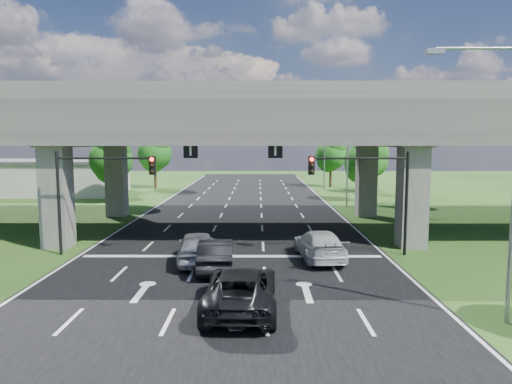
{
  "coord_description": "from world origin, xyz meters",
  "views": [
    {
      "loc": [
        1.48,
        -21.95,
        6.54
      ],
      "look_at": [
        1.35,
        8.34,
        3.19
      ],
      "focal_mm": 32.0,
      "sensor_mm": 36.0,
      "label": 1
    }
  ],
  "objects_px": {
    "streetlight_near": "(505,162)",
    "car_silver": "(197,247)",
    "car_trailing": "(241,289)",
    "car_white": "(319,245)",
    "signal_left": "(95,183)",
    "streetlight_far": "(344,149)",
    "streetlight_beyond": "(322,147)",
    "car_dark": "(216,254)",
    "signal_right": "(369,183)"
  },
  "relations": [
    {
      "from": "streetlight_beyond",
      "to": "car_silver",
      "type": "relative_size",
      "value": 1.98
    },
    {
      "from": "streetlight_far",
      "to": "car_white",
      "type": "xyz_separation_m",
      "value": [
        -5.19,
        -21.0,
        -5.03
      ]
    },
    {
      "from": "signal_right",
      "to": "car_trailing",
      "type": "bearing_deg",
      "value": -128.89
    },
    {
      "from": "car_silver",
      "to": "car_white",
      "type": "xyz_separation_m",
      "value": [
        6.71,
        0.86,
        -0.07
      ]
    },
    {
      "from": "signal_right",
      "to": "streetlight_near",
      "type": "bearing_deg",
      "value": -77.12
    },
    {
      "from": "car_dark",
      "to": "car_white",
      "type": "xyz_separation_m",
      "value": [
        5.57,
        2.27,
        -0.01
      ]
    },
    {
      "from": "signal_right",
      "to": "car_silver",
      "type": "distance_m",
      "value": 10.33
    },
    {
      "from": "streetlight_far",
      "to": "car_white",
      "type": "height_order",
      "value": "streetlight_far"
    },
    {
      "from": "streetlight_beyond",
      "to": "car_white",
      "type": "xyz_separation_m",
      "value": [
        -5.19,
        -37.0,
        -5.03
      ]
    },
    {
      "from": "streetlight_far",
      "to": "car_white",
      "type": "bearing_deg",
      "value": -103.88
    },
    {
      "from": "car_white",
      "to": "streetlight_near",
      "type": "bearing_deg",
      "value": 114.97
    },
    {
      "from": "signal_left",
      "to": "streetlight_near",
      "type": "relative_size",
      "value": 0.6
    },
    {
      "from": "car_white",
      "to": "streetlight_beyond",
      "type": "bearing_deg",
      "value": -102.99
    },
    {
      "from": "streetlight_beyond",
      "to": "car_trailing",
      "type": "bearing_deg",
      "value": -101.73
    },
    {
      "from": "streetlight_near",
      "to": "car_silver",
      "type": "relative_size",
      "value": 1.98
    },
    {
      "from": "streetlight_near",
      "to": "car_dark",
      "type": "height_order",
      "value": "streetlight_near"
    },
    {
      "from": "car_silver",
      "to": "car_white",
      "type": "bearing_deg",
      "value": -178.73
    },
    {
      "from": "car_silver",
      "to": "car_trailing",
      "type": "relative_size",
      "value": 0.86
    },
    {
      "from": "signal_right",
      "to": "car_dark",
      "type": "relative_size",
      "value": 1.24
    },
    {
      "from": "streetlight_beyond",
      "to": "car_trailing",
      "type": "height_order",
      "value": "streetlight_beyond"
    },
    {
      "from": "car_dark",
      "to": "car_white",
      "type": "height_order",
      "value": "car_dark"
    },
    {
      "from": "streetlight_far",
      "to": "streetlight_beyond",
      "type": "relative_size",
      "value": 1.0
    },
    {
      "from": "streetlight_beyond",
      "to": "car_white",
      "type": "height_order",
      "value": "streetlight_beyond"
    },
    {
      "from": "car_silver",
      "to": "car_dark",
      "type": "relative_size",
      "value": 1.04
    },
    {
      "from": "streetlight_near",
      "to": "streetlight_beyond",
      "type": "xyz_separation_m",
      "value": [
        0.0,
        46.0,
        0.0
      ]
    },
    {
      "from": "car_silver",
      "to": "car_trailing",
      "type": "bearing_deg",
      "value": 104.67
    },
    {
      "from": "streetlight_near",
      "to": "car_trailing",
      "type": "xyz_separation_m",
      "value": [
        -9.29,
        1.24,
        -5.0
      ]
    },
    {
      "from": "signal_right",
      "to": "streetlight_far",
      "type": "distance_m",
      "value": 20.25
    },
    {
      "from": "signal_left",
      "to": "streetlight_far",
      "type": "xyz_separation_m",
      "value": [
        17.92,
        20.06,
        1.66
      ]
    },
    {
      "from": "streetlight_far",
      "to": "car_dark",
      "type": "bearing_deg",
      "value": -114.82
    },
    {
      "from": "car_dark",
      "to": "car_trailing",
      "type": "relative_size",
      "value": 0.83
    },
    {
      "from": "streetlight_far",
      "to": "car_silver",
      "type": "distance_m",
      "value": 25.38
    },
    {
      "from": "car_silver",
      "to": "car_dark",
      "type": "xyz_separation_m",
      "value": [
        1.14,
        -1.41,
        -0.06
      ]
    },
    {
      "from": "car_trailing",
      "to": "streetlight_far",
      "type": "bearing_deg",
      "value": -106.9
    },
    {
      "from": "signal_right",
      "to": "streetlight_beyond",
      "type": "xyz_separation_m",
      "value": [
        2.27,
        36.06,
        1.66
      ]
    },
    {
      "from": "signal_left",
      "to": "streetlight_near",
      "type": "distance_m",
      "value": 20.56
    },
    {
      "from": "streetlight_beyond",
      "to": "car_trailing",
      "type": "distance_m",
      "value": 45.98
    },
    {
      "from": "signal_left",
      "to": "car_trailing",
      "type": "distance_m",
      "value": 12.7
    },
    {
      "from": "streetlight_far",
      "to": "car_silver",
      "type": "height_order",
      "value": "streetlight_far"
    },
    {
      "from": "car_white",
      "to": "signal_left",
      "type": "bearing_deg",
      "value": -9.24
    },
    {
      "from": "signal_left",
      "to": "streetlight_beyond",
      "type": "xyz_separation_m",
      "value": [
        17.92,
        36.06,
        1.66
      ]
    },
    {
      "from": "streetlight_far",
      "to": "car_trailing",
      "type": "xyz_separation_m",
      "value": [
        -9.29,
        -28.76,
        -5.0
      ]
    },
    {
      "from": "streetlight_far",
      "to": "car_white",
      "type": "relative_size",
      "value": 1.83
    },
    {
      "from": "streetlight_far",
      "to": "car_trailing",
      "type": "relative_size",
      "value": 1.7
    },
    {
      "from": "streetlight_near",
      "to": "streetlight_far",
      "type": "relative_size",
      "value": 1.0
    },
    {
      "from": "car_silver",
      "to": "signal_right",
      "type": "bearing_deg",
      "value": -175.43
    },
    {
      "from": "signal_right",
      "to": "streetlight_near",
      "type": "xyz_separation_m",
      "value": [
        2.27,
        -9.94,
        1.66
      ]
    },
    {
      "from": "signal_right",
      "to": "car_white",
      "type": "bearing_deg",
      "value": -162.08
    },
    {
      "from": "car_white",
      "to": "car_trailing",
      "type": "bearing_deg",
      "value": 57.13
    },
    {
      "from": "car_silver",
      "to": "streetlight_beyond",
      "type": "bearing_deg",
      "value": -113.49
    }
  ]
}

